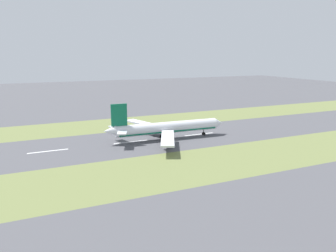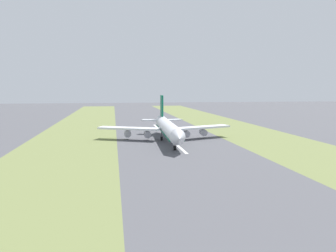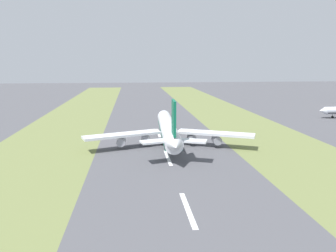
% 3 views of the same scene
% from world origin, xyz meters
% --- Properties ---
extents(ground_plane, '(800.00, 800.00, 0.00)m').
position_xyz_m(ground_plane, '(0.00, 0.00, 0.00)').
color(ground_plane, '#4C4C51').
extents(grass_median_west, '(40.00, 600.00, 0.01)m').
position_xyz_m(grass_median_west, '(-45.00, 0.00, 0.00)').
color(grass_median_west, olive).
rests_on(grass_median_west, ground).
extents(grass_median_east, '(40.00, 600.00, 0.01)m').
position_xyz_m(grass_median_east, '(45.00, 0.00, 0.00)').
color(grass_median_east, olive).
rests_on(grass_median_east, ground).
extents(centreline_dash_near, '(1.20, 18.00, 0.01)m').
position_xyz_m(centreline_dash_near, '(0.00, -59.40, 0.01)').
color(centreline_dash_near, silver).
rests_on(centreline_dash_near, ground).
extents(centreline_dash_mid, '(1.20, 18.00, 0.01)m').
position_xyz_m(centreline_dash_mid, '(0.00, -19.40, 0.01)').
color(centreline_dash_mid, silver).
rests_on(centreline_dash_mid, ground).
extents(centreline_dash_far, '(1.20, 18.00, 0.01)m').
position_xyz_m(centreline_dash_far, '(0.00, 20.60, 0.01)').
color(centreline_dash_far, silver).
rests_on(centreline_dash_far, ground).
extents(airplane_main_jet, '(64.08, 67.17, 20.20)m').
position_xyz_m(airplane_main_jet, '(2.15, -1.30, 6.02)').
color(airplane_main_jet, silver).
rests_on(airplane_main_jet, ground).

